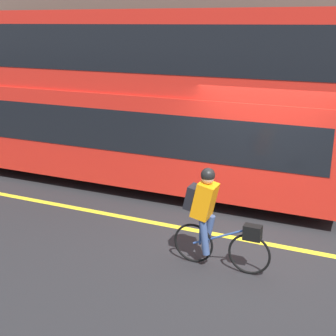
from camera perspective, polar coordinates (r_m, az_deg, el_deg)
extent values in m
plane|color=#232326|center=(8.25, 9.40, -8.71)|extent=(80.00, 80.00, 0.00)
cube|color=yellow|center=(8.26, 9.44, -8.63)|extent=(50.00, 0.14, 0.01)
cube|color=#A8A399|center=(12.75, 15.23, 0.76)|extent=(60.00, 2.03, 0.16)
cube|color=brown|center=(13.41, 17.34, 16.68)|extent=(60.00, 0.30, 7.20)
cylinder|color=black|center=(10.14, 8.30, -0.85)|extent=(0.91, 0.30, 0.91)
cube|color=red|center=(11.42, -9.36, 5.28)|extent=(11.72, 2.50, 1.94)
cube|color=black|center=(11.37, -9.42, 6.43)|extent=(11.25, 2.52, 0.86)
cube|color=red|center=(11.18, -9.82, 14.22)|extent=(11.72, 2.40, 1.61)
cube|color=black|center=(11.18, -9.84, 14.63)|extent=(11.25, 2.42, 0.90)
torus|color=black|center=(7.11, 9.87, -10.31)|extent=(0.64, 0.04, 0.64)
torus|color=black|center=(7.34, 3.12, -9.13)|extent=(0.64, 0.04, 0.64)
cylinder|color=#2D4C8C|center=(7.12, 6.49, -8.26)|extent=(0.90, 0.03, 0.44)
cylinder|color=#2D4C8C|center=(7.21, 3.95, -7.60)|extent=(0.03, 0.03, 0.47)
cube|color=black|center=(6.95, 10.26, -7.75)|extent=(0.26, 0.16, 0.22)
cube|color=orange|center=(6.99, 4.50, -3.92)|extent=(0.37, 0.32, 0.58)
cube|color=black|center=(7.05, 2.97, -3.53)|extent=(0.21, 0.26, 0.38)
cylinder|color=#384C7A|center=(7.27, 4.94, -7.80)|extent=(0.21, 0.11, 0.58)
cylinder|color=#384C7A|center=(7.12, 4.45, -8.37)|extent=(0.19, 0.11, 0.58)
sphere|color=tan|center=(6.85, 4.88, -1.20)|extent=(0.19, 0.19, 0.19)
sphere|color=black|center=(6.84, 4.89, -0.86)|extent=(0.21, 0.21, 0.21)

